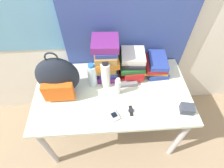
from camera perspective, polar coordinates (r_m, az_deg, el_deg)
ground_plane at (r=2.01m, az=0.77°, el=-24.01°), size 12.00×12.00×0.00m
wall_back at (r=1.50m, az=-1.47°, el=23.28°), size 6.00×0.06×2.50m
curtain_blue at (r=1.47m, az=5.76°, el=22.40°), size 1.11×0.04×2.50m
desk at (r=1.56m, az=0.00°, el=-4.46°), size 1.31×0.72×0.75m
backpack at (r=1.41m, az=-17.26°, el=1.90°), size 0.33×0.20×0.42m
book_stack_left at (r=1.49m, az=-2.00°, el=8.43°), size 0.22×0.28×0.37m
book_stack_center at (r=1.56m, az=6.43°, el=6.60°), size 0.23×0.30×0.23m
book_stack_right at (r=1.64m, az=14.09°, el=5.99°), size 0.23×0.26×0.15m
water_bottle at (r=1.46m, az=-6.48°, el=2.77°), size 0.07×0.07×0.24m
sports_bottle at (r=1.43m, az=-2.09°, el=3.04°), size 0.07×0.07×0.27m
sunscreen_bottle at (r=1.41m, az=1.89°, el=-0.86°), size 0.05×0.05×0.18m
cell_phone at (r=1.35m, az=0.85°, el=-10.20°), size 0.09×0.11×0.02m
sunglasses_case at (r=1.52m, az=5.40°, el=0.20°), size 0.15×0.07×0.04m
camera_pouch at (r=1.47m, az=23.34°, el=-7.44°), size 0.11×0.10×0.06m
wristwatch at (r=1.38m, az=6.23°, el=-8.63°), size 0.04×0.09×0.01m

